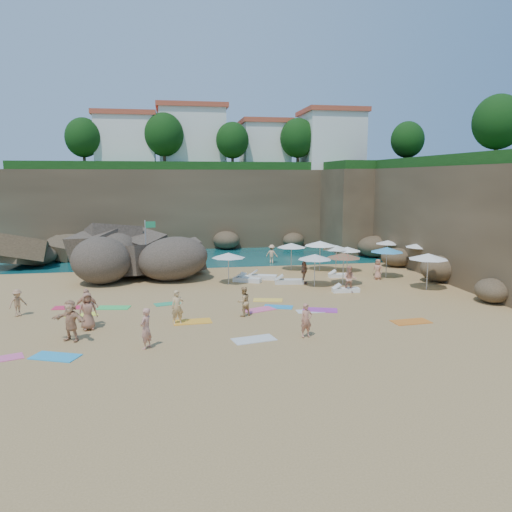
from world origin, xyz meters
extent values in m
plane|color=tan|center=(0.00, 0.00, 0.00)|extent=(120.00, 120.00, 0.00)
plane|color=#0C4751|center=(0.00, 30.00, 0.00)|extent=(120.00, 120.00, 0.00)
cube|color=brown|center=(2.00, 25.00, 4.00)|extent=(44.00, 8.00, 8.00)
cube|color=brown|center=(19.00, 8.00, 4.00)|extent=(8.00, 30.00, 8.00)
cube|color=brown|center=(17.00, 20.00, 4.00)|extent=(10.00, 12.00, 8.00)
cube|color=white|center=(-8.00, 26.00, 10.75)|extent=(6.00, 5.00, 5.50)
cube|color=#B2472D|center=(-8.00, 26.00, 13.75)|extent=(6.48, 5.40, 0.50)
cube|color=white|center=(-1.00, 27.00, 11.25)|extent=(7.00, 6.00, 6.50)
cube|color=#B2472D|center=(-1.00, 27.00, 14.75)|extent=(7.56, 6.48, 0.50)
cube|color=white|center=(7.00, 26.00, 10.50)|extent=(5.00, 5.00, 5.00)
cube|color=#B2472D|center=(7.00, 26.00, 13.25)|extent=(5.40, 5.40, 0.50)
cube|color=white|center=(14.00, 24.00, 11.00)|extent=(6.00, 6.00, 6.00)
cube|color=#B2472D|center=(14.00, 24.00, 14.25)|extent=(6.48, 6.48, 0.50)
sphere|color=#11380F|center=(-12.00, 24.00, 11.20)|extent=(3.60, 3.60, 3.60)
sphere|color=#11380F|center=(-4.00, 24.00, 11.60)|extent=(4.05, 4.05, 4.05)
sphere|color=#11380F|center=(3.00, 23.00, 11.04)|extent=(3.42, 3.42, 3.42)
sphere|color=#11380F|center=(10.00, 23.00, 11.36)|extent=(3.78, 3.78, 3.78)
sphere|color=#11380F|center=(19.00, 16.00, 10.80)|extent=(3.15, 3.15, 3.15)
sphere|color=#11380F|center=(20.00, 4.00, 11.20)|extent=(3.60, 3.60, 3.60)
cylinder|color=white|center=(-18.00, 30.00, 3.00)|extent=(0.10, 0.10, 6.00)
cylinder|color=white|center=(-16.50, 30.00, 3.00)|extent=(0.10, 0.10, 6.00)
cylinder|color=white|center=(-15.00, 30.00, 3.00)|extent=(0.10, 0.10, 6.00)
cylinder|color=silver|center=(-5.47, 8.24, 2.04)|extent=(0.08, 0.08, 4.09)
cube|color=#228A54|center=(-5.07, 8.24, 3.75)|extent=(0.72, 0.11, 0.46)
cylinder|color=silver|center=(0.21, 3.67, 1.02)|extent=(0.06, 0.06, 2.05)
cone|color=silver|center=(0.21, 3.67, 2.00)|extent=(2.30, 2.30, 0.35)
cylinder|color=silver|center=(8.95, 6.77, 0.97)|extent=(0.06, 0.06, 1.94)
cone|color=silver|center=(8.95, 6.77, 1.89)|extent=(2.18, 2.18, 0.33)
cylinder|color=silver|center=(9.76, 6.52, 0.92)|extent=(0.05, 0.05, 1.84)
cone|color=white|center=(9.76, 6.52, 1.79)|extent=(2.06, 2.06, 0.31)
cylinder|color=silver|center=(14.60, 9.92, 0.91)|extent=(0.05, 0.05, 1.83)
cone|color=silver|center=(14.60, 9.92, 1.78)|extent=(2.05, 2.05, 0.31)
cylinder|color=silver|center=(15.38, 5.66, 1.07)|extent=(0.06, 0.06, 2.14)
cone|color=white|center=(15.38, 5.66, 2.09)|extent=(2.40, 2.40, 0.37)
cylinder|color=silver|center=(7.82, 7.36, 1.11)|extent=(0.06, 0.06, 2.21)
cone|color=white|center=(7.82, 7.36, 2.16)|extent=(2.48, 2.48, 0.38)
cylinder|color=silver|center=(7.81, 2.01, 1.04)|extent=(0.06, 0.06, 2.09)
cone|color=red|center=(7.81, 2.01, 2.04)|extent=(2.34, 2.34, 0.36)
cylinder|color=silver|center=(5.67, 7.93, 1.02)|extent=(0.06, 0.06, 2.03)
cone|color=white|center=(5.67, 7.93, 1.98)|extent=(2.28, 2.28, 0.35)
cylinder|color=silver|center=(5.79, 1.93, 1.03)|extent=(0.06, 0.06, 2.06)
cone|color=silver|center=(5.79, 1.93, 2.01)|extent=(2.31, 2.31, 0.35)
cylinder|color=silver|center=(11.79, 3.92, 1.06)|extent=(0.06, 0.06, 2.11)
cone|color=#3990C1|center=(11.79, 3.92, 2.06)|extent=(2.37, 2.37, 0.36)
cylinder|color=silver|center=(12.73, -0.24, 1.12)|extent=(0.07, 0.07, 2.25)
cone|color=white|center=(12.73, -0.24, 2.19)|extent=(2.52, 2.52, 0.38)
cube|color=white|center=(1.82, 4.98, 0.13)|extent=(1.79, 1.29, 0.27)
cube|color=silver|center=(1.58, 4.12, 0.15)|extent=(2.04, 1.47, 0.30)
cube|color=silver|center=(4.33, 3.04, 0.15)|extent=(2.03, 0.93, 0.30)
cube|color=white|center=(2.81, 4.85, 0.16)|extent=(2.13, 1.33, 0.31)
cube|color=white|center=(8.54, 4.55, 0.13)|extent=(1.78, 0.75, 0.27)
cube|color=white|center=(7.28, -0.03, 0.13)|extent=(1.74, 0.67, 0.27)
cube|color=#289FD7|center=(-8.41, -9.12, 0.02)|extent=(2.14, 1.62, 0.03)
cube|color=#E45891|center=(-10.47, -8.98, 0.01)|extent=(1.74, 1.30, 0.03)
cube|color=#FFA628|center=(-2.67, -5.05, 0.02)|extent=(1.95, 1.06, 0.03)
cube|color=#2D9D67|center=(-3.90, -1.16, 0.01)|extent=(1.66, 1.13, 0.03)
cube|color=#E5EF3E|center=(-8.40, -2.91, 0.01)|extent=(1.77, 1.34, 0.03)
cube|color=silver|center=(-0.08, -8.35, 0.02)|extent=(2.07, 1.33, 0.03)
cube|color=purple|center=(4.36, -4.00, 0.02)|extent=(2.08, 1.47, 0.03)
cube|color=#D8264D|center=(-9.38, -1.08, 0.01)|extent=(1.72, 0.93, 0.03)
cube|color=#2792D0|center=(2.23, -2.94, 0.01)|extent=(1.80, 1.31, 0.03)
cube|color=#EF5D90|center=(1.07, -3.37, 0.02)|extent=(1.96, 1.47, 0.03)
cube|color=orange|center=(8.22, -6.96, 0.02)|extent=(1.97, 1.10, 0.03)
cube|color=#38C75A|center=(-6.89, -1.53, 0.02)|extent=(1.91, 1.20, 0.03)
cube|color=yellow|center=(1.97, -1.31, 0.02)|extent=(1.88, 1.24, 0.03)
cube|color=silver|center=(3.76, -4.15, 0.01)|extent=(1.51, 0.78, 0.03)
imported|color=tan|center=(-3.40, -5.25, 0.85)|extent=(0.69, 0.52, 1.71)
imported|color=tan|center=(0.04, -4.41, 0.78)|extent=(0.95, 0.89, 1.57)
imported|color=#E4B081|center=(4.83, 11.39, 0.79)|extent=(1.10, 0.85, 1.59)
imported|color=#9A684D|center=(5.32, 2.84, 0.93)|extent=(0.67, 1.16, 1.86)
imported|color=tan|center=(10.92, 3.41, 0.73)|extent=(0.77, 0.79, 1.47)
imported|color=#B4685A|center=(-5.21, 10.56, 0.84)|extent=(1.58, 0.51, 1.68)
imported|color=tan|center=(-4.79, -8.69, 0.89)|extent=(0.70, 0.77, 1.77)
imported|color=#AF7E57|center=(-11.64, -2.43, 0.19)|extent=(1.60, 1.68, 0.38)
imported|color=#E9A984|center=(-7.77, -4.98, 0.23)|extent=(1.14, 1.90, 0.46)
imported|color=#9F694F|center=(-7.64, -5.52, 0.24)|extent=(1.38, 1.97, 0.48)
imported|color=tan|center=(-8.13, -7.12, 0.25)|extent=(2.37, 2.43, 0.49)
imported|color=#BA765D|center=(2.33, -8.42, 0.18)|extent=(0.84, 1.62, 0.37)
imported|color=tan|center=(7.42, -0.33, 0.32)|extent=(1.42, 1.89, 0.65)
camera|label=1|loc=(-3.69, -29.61, 7.22)|focal=35.00mm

